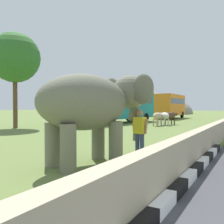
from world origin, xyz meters
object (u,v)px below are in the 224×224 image
elephant (95,104)px  bus_orange (170,104)px  cow_near (164,116)px  person_handler (140,131)px  bus_teal (121,104)px  cow_mid (170,116)px  cow_far (158,116)px

elephant → bus_orange: size_ratio=0.49×
bus_orange → cow_near: bus_orange is taller
person_handler → bus_teal: bus_teal is taller
elephant → cow_near: (16.10, 3.06, -0.99)m
elephant → person_handler: size_ratio=2.46×
elephant → cow_mid: bearing=9.3°
cow_mid → cow_near: bearing=165.0°
person_handler → cow_near: person_handler is taller
elephant → cow_far: size_ratio=2.13×
bus_orange → cow_near: bearing=-165.0°
bus_orange → cow_far: bearing=-167.2°
person_handler → cow_far: 14.26m
elephant → person_handler: (1.60, -0.83, -0.93)m
bus_orange → elephant: bearing=-167.3°
bus_teal → cow_near: 5.45m
bus_orange → cow_near: (-13.37, -3.58, -1.21)m
bus_teal → bus_orange: 12.33m
cow_mid → bus_teal: bearing=88.1°
person_handler → cow_mid: (15.47, 3.63, -0.06)m
person_handler → bus_teal: size_ratio=0.16×
person_handler → cow_mid: person_handler is taller
cow_far → person_handler: bearing=-162.8°
cow_far → bus_teal: bearing=67.3°
cow_near → cow_mid: 1.01m
bus_orange → person_handler: bearing=-165.0°
person_handler → cow_mid: 15.89m
bus_teal → bus_orange: size_ratio=1.22×
elephant → cow_mid: elephant is taller
bus_teal → bus_orange: same height
cow_far → cow_mid: bearing=-17.8°
cow_near → cow_mid: bearing=-15.0°
elephant → person_handler: elephant is taller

